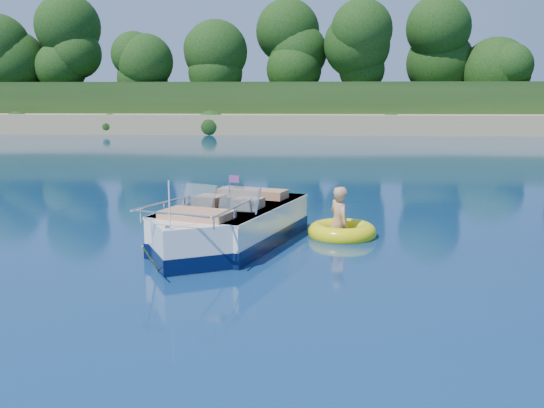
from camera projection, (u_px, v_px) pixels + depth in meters
The scene contains 6 objects.
ground at pixel (206, 254), 11.55m from camera, with size 160.00×160.00×0.00m, color #0A234C.
shoreline at pixel (294, 111), 74.01m from camera, with size 170.00×59.00×6.00m.
treeline at pixel (288, 64), 50.84m from camera, with size 150.00×7.12×8.19m.
motorboat at pixel (226, 229), 12.06m from camera, with size 3.00×5.23×1.81m.
tow_tube at pixel (342, 232), 12.96m from camera, with size 1.51×1.51×0.39m.
boy at pixel (338, 235), 13.07m from camera, with size 0.61×0.40×1.68m, color tan.
Camera 1 is at (1.97, -11.10, 2.99)m, focal length 40.00 mm.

